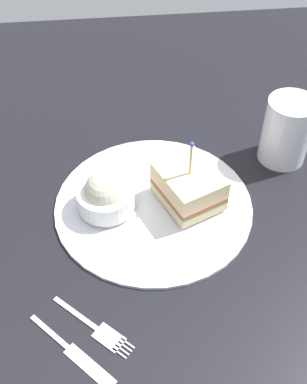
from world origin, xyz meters
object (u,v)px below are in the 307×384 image
(sandwich_half_center, at_px, (189,186))
(drink_glass, at_px, (286,134))
(coleslaw_bowl, at_px, (106,196))
(knife, at_px, (75,354))
(plate, at_px, (154,204))
(fork, at_px, (100,331))

(sandwich_half_center, xyz_separation_m, drink_glass, (-0.16, -0.08, 0.01))
(drink_glass, bearing_deg, coleslaw_bowl, 16.90)
(drink_glass, bearing_deg, sandwich_half_center, 27.01)
(coleslaw_bowl, bearing_deg, sandwich_half_center, -179.13)
(drink_glass, relative_size, knife, 1.04)
(plate, bearing_deg, coleslaw_bowl, 1.64)
(drink_glass, bearing_deg, knife, 42.48)
(drink_glass, distance_m, knife, 0.45)
(coleslaw_bowl, distance_m, knife, 0.22)
(coleslaw_bowl, distance_m, drink_glass, 0.30)
(knife, bearing_deg, plate, -117.53)
(coleslaw_bowl, xyz_separation_m, fork, (0.02, 0.19, -0.03))
(plate, xyz_separation_m, coleslaw_bowl, (0.07, 0.00, 0.03))
(sandwich_half_center, bearing_deg, fork, 54.77)
(plate, distance_m, coleslaw_bowl, 0.07)
(plate, xyz_separation_m, sandwich_half_center, (-0.05, 0.00, 0.03))
(coleslaw_bowl, relative_size, knife, 0.80)
(coleslaw_bowl, bearing_deg, drink_glass, -163.10)
(plate, bearing_deg, sandwich_half_center, 179.83)
(plate, distance_m, drink_glass, 0.23)
(fork, bearing_deg, plate, -113.88)
(sandwich_half_center, height_order, coleslaw_bowl, sandwich_half_center)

